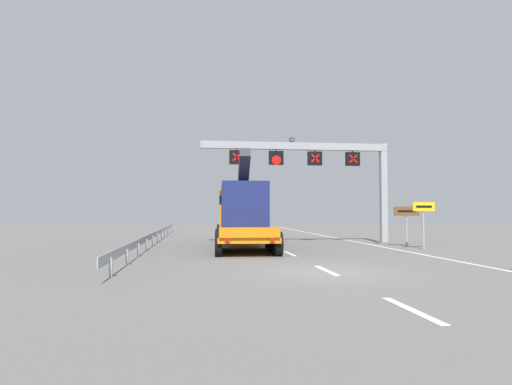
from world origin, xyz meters
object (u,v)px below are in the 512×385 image
Objects in this scene: overhead_lane_gantry at (319,162)px; heavy_haul_truck_orange at (241,212)px; tourist_info_sign_brown at (407,216)px; exit_sign_yellow at (424,214)px.

heavy_haul_truck_orange is (-4.92, -0.04, -3.17)m from overhead_lane_gantry.
overhead_lane_gantry is 6.27m from tourist_info_sign_brown.
heavy_haul_truck_orange is at bearing 162.87° from tourist_info_sign_brown.
heavy_haul_truck_orange is at bearing -179.48° from overhead_lane_gantry.
overhead_lane_gantry is at bearing 133.00° from exit_sign_yellow.
heavy_haul_truck_orange is at bearing 153.21° from exit_sign_yellow.
overhead_lane_gantry is 0.85× the size of heavy_haul_truck_orange.
heavy_haul_truck_orange is 5.63× the size of exit_sign_yellow.
heavy_haul_truck_orange reaches higher than tourist_info_sign_brown.
overhead_lane_gantry is 5.25× the size of tourist_info_sign_brown.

